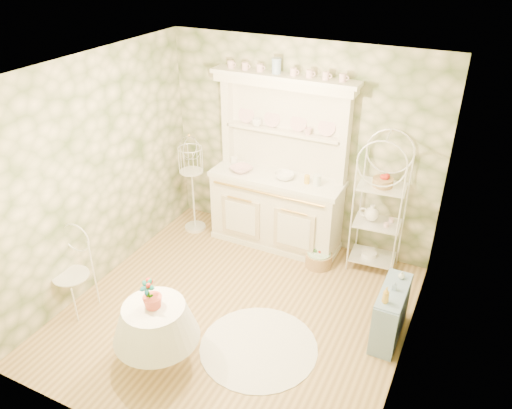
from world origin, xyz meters
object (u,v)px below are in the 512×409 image
at_px(round_table, 157,337).
at_px(side_shelf, 390,315).
at_px(kitchen_dresser, 277,167).
at_px(bakers_rack, 380,206).
at_px(cafe_chair, 71,277).
at_px(floor_basket, 319,259).
at_px(birdcage_stand, 192,184).

bearing_deg(round_table, side_shelf, 35.06).
height_order(kitchen_dresser, bakers_rack, kitchen_dresser).
distance_m(round_table, cafe_chair, 1.37).
bearing_deg(bakers_rack, floor_basket, -160.48).
bearing_deg(round_table, floor_basket, 68.93).
distance_m(bakers_rack, round_table, 2.98).
distance_m(cafe_chair, birdcage_stand, 2.10).
bearing_deg(cafe_chair, side_shelf, 13.56).
relative_size(kitchen_dresser, round_table, 3.41).
relative_size(bakers_rack, cafe_chair, 2.05).
bearing_deg(side_shelf, kitchen_dresser, 144.80).
height_order(side_shelf, cafe_chair, cafe_chair).
bearing_deg(floor_basket, round_table, -111.07).
xyz_separation_m(bakers_rack, side_shelf, (0.47, -1.15, -0.61)).
xyz_separation_m(cafe_chair, birdcage_stand, (0.29, 2.06, 0.28)).
height_order(cafe_chair, birdcage_stand, birdcage_stand).
distance_m(bakers_rack, floor_basket, 1.04).
relative_size(side_shelf, round_table, 0.98).
bearing_deg(kitchen_dresser, floor_basket, -19.68).
distance_m(bakers_rack, cafe_chair, 3.65).
xyz_separation_m(side_shelf, cafe_chair, (-3.29, -1.11, 0.15)).
height_order(side_shelf, birdcage_stand, birdcage_stand).
bearing_deg(side_shelf, floor_basket, 138.07).
height_order(cafe_chair, floor_basket, cafe_chair).
relative_size(cafe_chair, birdcage_stand, 0.61).
relative_size(round_table, birdcage_stand, 0.47).
xyz_separation_m(bakers_rack, round_table, (-1.49, -2.53, -0.55)).
bearing_deg(bakers_rack, side_shelf, -72.62).
bearing_deg(kitchen_dresser, birdcage_stand, -171.47).
bearing_deg(side_shelf, cafe_chair, -164.57).
bearing_deg(kitchen_dresser, cafe_chair, -123.41).
xyz_separation_m(cafe_chair, floor_basket, (2.20, 1.99, -0.33)).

